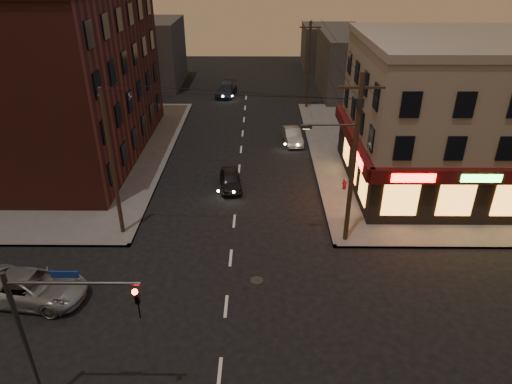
{
  "coord_description": "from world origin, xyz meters",
  "views": [
    {
      "loc": [
        1.62,
        -17.17,
        15.51
      ],
      "look_at": [
        1.43,
        6.01,
        3.2
      ],
      "focal_mm": 32.0,
      "sensor_mm": 36.0,
      "label": 1
    }
  ],
  "objects_px": {
    "sedan_mid": "(292,136)",
    "sedan_far": "(226,90)",
    "fire_hydrant": "(345,183)",
    "sedan_near": "(230,180)",
    "suv_cross": "(30,287)"
  },
  "relations": [
    {
      "from": "sedan_far",
      "to": "fire_hydrant",
      "type": "distance_m",
      "value": 26.54
    },
    {
      "from": "suv_cross",
      "to": "fire_hydrant",
      "type": "bearing_deg",
      "value": -48.51
    },
    {
      "from": "sedan_mid",
      "to": "sedan_far",
      "type": "distance_m",
      "value": 16.69
    },
    {
      "from": "suv_cross",
      "to": "sedan_near",
      "type": "bearing_deg",
      "value": -29.54
    },
    {
      "from": "sedan_near",
      "to": "sedan_far",
      "type": "bearing_deg",
      "value": 87.46
    },
    {
      "from": "sedan_near",
      "to": "suv_cross",
      "type": "bearing_deg",
      "value": -134.0
    },
    {
      "from": "sedan_far",
      "to": "fire_hydrant",
      "type": "height_order",
      "value": "sedan_far"
    },
    {
      "from": "sedan_mid",
      "to": "fire_hydrant",
      "type": "xyz_separation_m",
      "value": [
        3.19,
        -9.36,
        -0.06
      ]
    },
    {
      "from": "sedan_near",
      "to": "fire_hydrant",
      "type": "bearing_deg",
      "value": -9.76
    },
    {
      "from": "suv_cross",
      "to": "sedan_mid",
      "type": "xyz_separation_m",
      "value": [
        14.32,
        21.2,
        -0.1
      ]
    },
    {
      "from": "sedan_near",
      "to": "fire_hydrant",
      "type": "distance_m",
      "value": 8.31
    },
    {
      "from": "suv_cross",
      "to": "sedan_near",
      "type": "relative_size",
      "value": 1.48
    },
    {
      "from": "sedan_mid",
      "to": "sedan_near",
      "type": "bearing_deg",
      "value": -125.79
    },
    {
      "from": "sedan_near",
      "to": "sedan_mid",
      "type": "distance_m",
      "value": 10.32
    },
    {
      "from": "sedan_mid",
      "to": "sedan_far",
      "type": "xyz_separation_m",
      "value": [
        -7.0,
        15.15,
        0.05
      ]
    }
  ]
}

